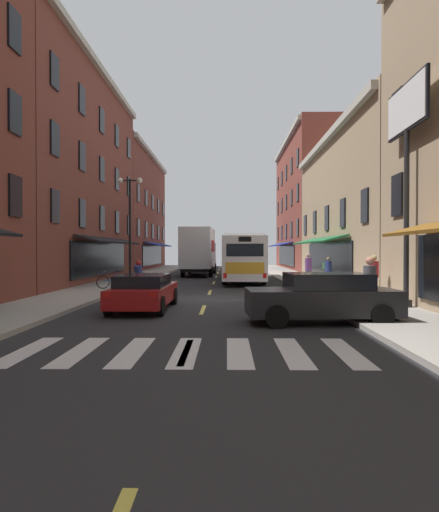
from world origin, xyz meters
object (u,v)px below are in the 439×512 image
at_px(sedan_far, 323,298).
at_px(street_lamp_twin, 130,226).
at_px(sedan_mid, 144,291).
at_px(pedestrian_near, 328,270).
at_px(transit_bus, 243,257).
at_px(billboard_sign, 407,133).
at_px(sedan_near, 207,263).
at_px(pedestrian_mid, 370,287).
at_px(bicycle_near, 114,282).
at_px(pedestrian_far, 308,270).
at_px(motorcycle_rider, 139,282).
at_px(box_truck, 199,251).
at_px(pedestrian_rear, 374,276).

relative_size(sedan_far, street_lamp_twin, 0.72).
relative_size(sedan_mid, pedestrian_near, 2.85).
bearing_deg(transit_bus, billboard_sign, -71.10).
xyz_separation_m(sedan_near, pedestrian_mid, (6.29, -35.58, 0.33)).
relative_size(bicycle_near, pedestrian_far, 0.94).
xyz_separation_m(transit_bus, motorcycle_rider, (-4.98, -10.87, -0.91)).
xyz_separation_m(motorcycle_rider, bicycle_near, (-1.89, 3.05, -0.21)).
relative_size(billboard_sign, pedestrian_near, 4.87).
xyz_separation_m(box_truck, pedestrian_near, (7.94, -12.01, -1.02)).
bearing_deg(sedan_mid, bicycle_near, 112.24).
distance_m(sedan_near, sedan_far, 35.90).
distance_m(sedan_far, pedestrian_near, 12.34).
bearing_deg(box_truck, motorcycle_rider, -95.22).
bearing_deg(pedestrian_near, bicycle_near, -36.01).
height_order(motorcycle_rider, pedestrian_mid, pedestrian_mid).
bearing_deg(pedestrian_rear, box_truck, -29.44).
bearing_deg(street_lamp_twin, pedestrian_rear, -31.22).
distance_m(billboard_sign, sedan_near, 34.40).
height_order(transit_bus, sedan_near, transit_bus).
xyz_separation_m(motorcycle_rider, pedestrian_rear, (9.85, -1.46, 0.34)).
bearing_deg(sedan_mid, billboard_sign, -0.70).
height_order(pedestrian_mid, pedestrian_far, pedestrian_far).
xyz_separation_m(sedan_near, pedestrian_far, (6.46, -25.02, 0.35)).
relative_size(transit_bus, pedestrian_near, 7.33).
distance_m(sedan_mid, sedan_far, 6.31).
xyz_separation_m(bicycle_near, pedestrian_rear, (11.74, -4.52, 0.55)).
distance_m(transit_bus, sedan_far, 17.68).
bearing_deg(sedan_far, sedan_mid, 154.15).
distance_m(box_truck, pedestrian_rear, 20.53).
xyz_separation_m(transit_bus, pedestrian_mid, (3.01, -17.61, -0.56)).
bearing_deg(box_truck, billboard_sign, -68.27).
distance_m(transit_bus, pedestrian_far, 7.75).
xyz_separation_m(motorcycle_rider, pedestrian_near, (9.52, 5.29, 0.27)).
bearing_deg(motorcycle_rider, sedan_far, -45.22).
xyz_separation_m(transit_bus, pedestrian_far, (3.18, -7.05, -0.54)).
bearing_deg(pedestrian_near, sedan_near, -118.75).
height_order(transit_bus, bicycle_near, transit_bus).
bearing_deg(box_truck, sedan_near, 89.40).
relative_size(box_truck, bicycle_near, 4.88).
distance_m(bicycle_near, pedestrian_mid, 13.92).
bearing_deg(box_truck, pedestrian_mid, -75.06).
relative_size(transit_bus, sedan_far, 2.66).
bearing_deg(motorcycle_rider, sedan_near, 86.62).
xyz_separation_m(billboard_sign, street_lamp_twin, (-11.66, 9.52, -2.69)).
distance_m(motorcycle_rider, pedestrian_near, 10.90).
xyz_separation_m(sedan_far, bicycle_near, (-8.55, 9.76, -0.23)).
relative_size(pedestrian_far, pedestrian_rear, 1.02).
xyz_separation_m(billboard_sign, sedan_near, (-8.39, 32.92, -5.43)).
bearing_deg(street_lamp_twin, box_truck, 75.11).
bearing_deg(sedan_mid, motorcycle_rider, 103.85).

